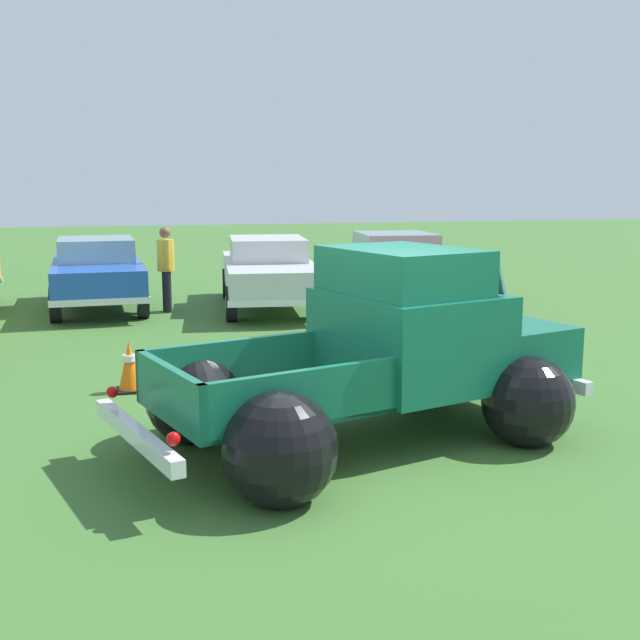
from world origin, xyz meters
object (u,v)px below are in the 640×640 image
at_px(lane_cone_0, 512,348).
at_px(vintage_pickup_truck, 388,364).
at_px(show_car_2, 268,270).
at_px(spectator_0, 166,264).
at_px(show_car_3, 397,262).
at_px(show_car_1, 97,271).
at_px(lane_cone_1, 130,367).

bearing_deg(lane_cone_0, vintage_pickup_truck, -138.56).
xyz_separation_m(show_car_2, spectator_0, (-2.05, -0.03, 0.18)).
xyz_separation_m(vintage_pickup_truck, show_car_3, (3.37, 9.26, 0.03)).
distance_m(show_car_1, spectator_0, 1.54).
relative_size(show_car_1, lane_cone_0, 6.92).
bearing_deg(show_car_3, vintage_pickup_truck, -14.88).
distance_m(show_car_2, lane_cone_0, 6.63).
bearing_deg(show_car_3, lane_cone_1, -35.74).
distance_m(vintage_pickup_truck, show_car_3, 9.85).
distance_m(spectator_0, lane_cone_0, 7.56).
bearing_deg(spectator_0, lane_cone_0, 118.23).
relative_size(vintage_pickup_truck, show_car_3, 1.10).
bearing_deg(show_car_1, lane_cone_0, 36.74).
relative_size(spectator_0, lane_cone_1, 2.68).
xyz_separation_m(show_car_2, lane_cone_1, (-2.85, -6.06, -0.47)).
bearing_deg(show_car_2, lane_cone_1, -19.23).
bearing_deg(lane_cone_1, show_car_1, 94.60).
relative_size(show_car_2, show_car_3, 1.07).
bearing_deg(spectator_0, show_car_3, -177.79).
distance_m(vintage_pickup_truck, lane_cone_0, 3.47).
relative_size(show_car_2, lane_cone_0, 7.65).
distance_m(show_car_1, lane_cone_0, 8.95).
bearing_deg(spectator_0, vintage_pickup_truck, 94.88).
bearing_deg(show_car_3, show_car_2, -70.76).
relative_size(show_car_1, show_car_3, 0.97).
bearing_deg(lane_cone_0, lane_cone_1, 178.28).
height_order(show_car_1, spectator_0, spectator_0).
relative_size(vintage_pickup_truck, show_car_1, 1.14).
bearing_deg(vintage_pickup_truck, show_car_2, 70.73).
height_order(show_car_2, lane_cone_1, show_car_2).
bearing_deg(show_car_3, spectator_0, -75.95).
xyz_separation_m(vintage_pickup_truck, show_car_1, (-3.08, 9.20, 0.02)).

